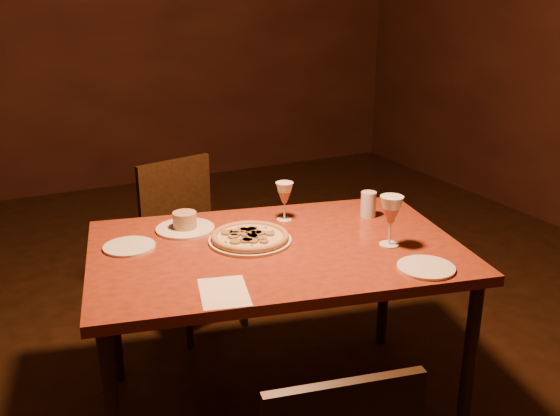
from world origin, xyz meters
name	(u,v)px	position (x,y,z in m)	size (l,w,h in m)	color
back_wall	(52,4)	(0.00, 3.50, 1.50)	(6.00, 0.04, 3.00)	#3B1C12
dining_table	(276,262)	(0.29, 0.15, 0.66)	(1.49, 1.12, 0.72)	#923B1E
chair_far	(190,235)	(0.22, 1.01, 0.46)	(0.48, 0.48, 0.82)	black
pizza_plate	(250,237)	(0.22, 0.23, 0.74)	(0.31, 0.31, 0.03)	white
ramekin_saucer	(185,224)	(0.04, 0.45, 0.74)	(0.23, 0.23, 0.07)	white
wine_glass_far	(284,201)	(0.44, 0.38, 0.80)	(0.07, 0.07, 0.16)	#AA6346
wine_glass_right	(390,221)	(0.67, -0.02, 0.81)	(0.09, 0.09, 0.19)	#AA6346
water_tumbler	(368,204)	(0.77, 0.27, 0.77)	(0.06, 0.06, 0.11)	silver
side_plate_left	(129,247)	(-0.20, 0.37, 0.72)	(0.19, 0.19, 0.01)	white
side_plate_near	(426,268)	(0.66, -0.25, 0.72)	(0.19, 0.19, 0.01)	white
menu_card	(224,292)	(-0.02, -0.11, 0.72)	(0.15, 0.22, 0.00)	silver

